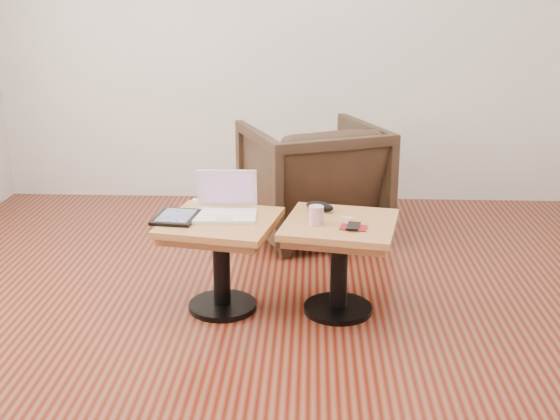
{
  "coord_description": "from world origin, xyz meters",
  "views": [
    {
      "loc": [
        0.04,
        -2.83,
        1.54
      ],
      "look_at": [
        -0.11,
        0.32,
        0.52
      ],
      "focal_mm": 45.0,
      "sensor_mm": 36.0,
      "label": 1
    }
  ],
  "objects_px": {
    "side_table_left": "(221,242)",
    "striped_cup": "(316,215)",
    "laptop": "(226,207)",
    "armchair": "(312,180)",
    "side_table_right": "(340,244)"
  },
  "relations": [
    {
      "from": "laptop",
      "to": "armchair",
      "type": "height_order",
      "value": "armchair"
    },
    {
      "from": "side_table_left",
      "to": "side_table_right",
      "type": "bearing_deg",
      "value": 10.5
    },
    {
      "from": "side_table_right",
      "to": "striped_cup",
      "type": "distance_m",
      "value": 0.2
    },
    {
      "from": "armchair",
      "to": "side_table_right",
      "type": "bearing_deg",
      "value": 74.38
    },
    {
      "from": "side_table_left",
      "to": "striped_cup",
      "type": "bearing_deg",
      "value": 4.36
    },
    {
      "from": "striped_cup",
      "to": "armchair",
      "type": "relative_size",
      "value": 0.11
    },
    {
      "from": "side_table_left",
      "to": "laptop",
      "type": "xyz_separation_m",
      "value": [
        0.02,
        0.06,
        0.16
      ]
    },
    {
      "from": "side_table_left",
      "to": "side_table_right",
      "type": "height_order",
      "value": "same"
    },
    {
      "from": "striped_cup",
      "to": "armchair",
      "type": "distance_m",
      "value": 1.17
    },
    {
      "from": "laptop",
      "to": "side_table_left",
      "type": "bearing_deg",
      "value": -109.27
    },
    {
      "from": "laptop",
      "to": "striped_cup",
      "type": "height_order",
      "value": "laptop"
    },
    {
      "from": "side_table_right",
      "to": "laptop",
      "type": "xyz_separation_m",
      "value": [
        -0.55,
        0.07,
        0.16
      ]
    },
    {
      "from": "armchair",
      "to": "striped_cup",
      "type": "bearing_deg",
      "value": 68.46
    },
    {
      "from": "side_table_left",
      "to": "armchair",
      "type": "bearing_deg",
      "value": 79.5
    },
    {
      "from": "side_table_left",
      "to": "striped_cup",
      "type": "height_order",
      "value": "striped_cup"
    }
  ]
}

